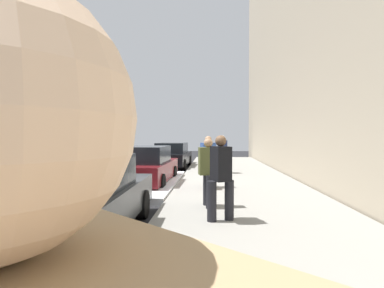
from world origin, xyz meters
The scene contains 12 objects.
ground_plane centered at (0.00, 0.00, 0.00)m, with size 56.00×56.00×0.00m, color black.
sidewalk centered at (0.00, -3.30, 0.07)m, with size 28.00×4.60×0.15m, color gray.
lane_stripe_centre centered at (0.00, 3.20, 0.00)m, with size 28.00×0.14×0.01m, color gold.
snow_bank_curb centered at (-0.46, -0.70, 0.11)m, with size 6.31×0.56×0.22m, color white.
parked_car_charcoal centered at (-6.30, 0.12, 0.76)m, with size 4.80×1.98×1.51m.
parked_car_maroon centered at (-0.35, 0.22, 0.76)m, with size 4.46×1.98×1.51m.
parked_car_black centered at (6.26, 0.05, 0.76)m, with size 4.85×2.02×1.51m.
pedestrian_navy_coat centered at (2.75, -2.78, 1.10)m, with size 0.55×0.57×1.78m.
pedestrian_black_coat centered at (-5.36, -2.44, 1.08)m, with size 0.55×0.55×1.74m.
pedestrian_olive_coat centered at (-4.15, -2.18, 1.04)m, with size 0.54×0.50×1.67m.
pedestrian_blue_coat centered at (-1.30, -2.15, 1.08)m, with size 0.54×0.55×1.74m.
rolling_suitcase centered at (-1.69, -2.24, 0.43)m, with size 0.34×0.22×0.92m.
Camera 1 is at (-11.46, -2.25, 1.86)m, focal length 28.01 mm.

